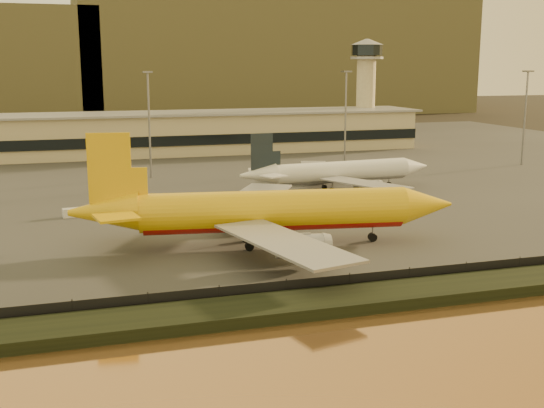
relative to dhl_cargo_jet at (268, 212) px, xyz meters
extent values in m
plane|color=black|center=(1.14, -10.71, -5.40)|extent=(900.00, 900.00, 0.00)
cube|color=black|center=(1.14, -27.71, -4.70)|extent=(320.00, 7.00, 1.40)
cube|color=#2D2D2D|center=(1.14, 84.29, -5.30)|extent=(320.00, 220.00, 0.20)
cube|color=black|center=(1.14, -23.71, -4.10)|extent=(300.00, 0.05, 2.20)
cube|color=tan|center=(1.14, 114.29, 0.80)|extent=(160.00, 22.00, 12.00)
cube|color=black|center=(1.14, 103.09, -0.20)|extent=(160.00, 0.60, 3.00)
cube|color=gray|center=(1.14, 114.29, 7.10)|extent=(164.00, 24.00, 0.60)
cylinder|color=tan|center=(71.14, 120.29, 9.80)|extent=(6.40, 6.40, 30.00)
cylinder|color=black|center=(71.14, 120.29, 26.55)|extent=(10.40, 10.40, 3.50)
cone|color=gray|center=(71.14, 120.29, 29.30)|extent=(11.20, 11.20, 2.00)
cylinder|color=gray|center=(71.14, 120.29, 24.00)|extent=(11.20, 11.20, 0.80)
cylinder|color=slate|center=(-8.86, 69.29, 7.30)|extent=(0.50, 0.50, 25.00)
cube|color=slate|center=(-8.86, 69.29, 20.00)|extent=(2.20, 2.20, 0.40)
cylinder|color=slate|center=(41.14, 67.29, 7.30)|extent=(0.50, 0.50, 25.00)
cube|color=slate|center=(41.14, 67.29, 20.00)|extent=(2.20, 2.20, 0.40)
cylinder|color=slate|center=(91.14, 61.29, 7.30)|extent=(0.50, 0.50, 25.00)
cube|color=slate|center=(91.14, 61.29, 20.00)|extent=(2.20, 2.20, 0.40)
cube|color=brown|center=(91.14, 329.29, 29.60)|extent=(220.00, 160.00, 70.00)
cylinder|color=#DDAA0B|center=(1.05, -0.16, 0.31)|extent=(40.58, 11.70, 5.80)
cylinder|color=#A01009|center=(1.05, -0.16, -0.70)|extent=(39.29, 10.27, 4.53)
cone|color=#DDAA0B|center=(24.77, -3.72, 0.31)|extent=(8.58, 6.90, 5.80)
cone|color=#DDAA0B|center=(-23.77, 3.57, 0.75)|extent=(10.79, 7.23, 5.80)
cube|color=#DDAA0B|center=(-22.67, 3.40, 7.13)|extent=(6.14, 1.37, 10.15)
cube|color=#DDAA0B|center=(-20.71, 8.97, 1.18)|extent=(7.45, 7.42, 0.35)
cube|color=#DDAA0B|center=(-22.43, -2.50, 1.18)|extent=(6.41, 6.35, 0.35)
cube|color=gray|center=(2.24, 15.29, -0.70)|extent=(19.48, 25.59, 0.35)
cylinder|color=gray|center=(4.44, 11.15, -2.30)|extent=(7.09, 4.15, 3.19)
cube|color=gray|center=(-2.34, -15.27, -0.70)|extent=(13.44, 26.23, 0.35)
cylinder|color=gray|center=(0.97, -11.96, -2.30)|extent=(7.09, 4.15, 3.19)
cylinder|color=black|center=(16.22, -2.43, -4.56)|extent=(1.41, 1.19, 1.28)
cylinder|color=slate|center=(16.22, -2.43, -3.89)|extent=(0.22, 0.22, 2.61)
cylinder|color=black|center=(-3.47, -2.12, -4.56)|extent=(1.41, 1.19, 1.28)
cylinder|color=slate|center=(-3.47, -2.12, -3.89)|extent=(0.22, 0.22, 2.61)
cylinder|color=black|center=(-2.70, 3.04, -4.56)|extent=(1.41, 1.19, 1.28)
cylinder|color=slate|center=(-2.70, 3.04, -3.89)|extent=(0.22, 0.22, 2.61)
cylinder|color=silver|center=(29.00, 40.29, -1.07)|extent=(31.52, 6.74, 4.34)
cylinder|color=gray|center=(29.00, 40.29, -1.83)|extent=(30.58, 5.72, 3.39)
cone|color=silver|center=(47.63, 41.73, -1.07)|extent=(6.40, 4.80, 4.34)
cone|color=silver|center=(9.51, 38.79, -0.74)|extent=(8.13, 4.93, 4.34)
cube|color=black|center=(10.38, 38.85, 4.03)|extent=(4.79, 0.71, 7.60)
cube|color=silver|center=(10.91, 43.25, -0.42)|extent=(5.19, 5.03, 0.26)
cube|color=silver|center=(11.58, 34.59, -0.42)|extent=(5.59, 5.47, 0.26)
cube|color=gray|center=(27.22, 52.14, -1.83)|extent=(11.70, 20.47, 0.26)
cylinder|color=gray|center=(29.61, 49.38, -3.02)|extent=(5.38, 2.78, 2.39)
cube|color=gray|center=(29.06, 28.32, -1.83)|extent=(14.14, 20.21, 0.26)
cylinder|color=gray|center=(31.00, 31.41, -3.02)|extent=(5.38, 2.78, 2.39)
cylinder|color=black|center=(40.91, 41.21, -4.72)|extent=(1.01, 0.83, 0.96)
cylinder|color=slate|center=(40.91, 41.21, -4.22)|extent=(0.23, 0.23, 1.95)
cylinder|color=black|center=(25.90, 38.09, -4.72)|extent=(1.01, 0.83, 0.96)
cylinder|color=slate|center=(25.90, 38.09, -4.22)|extent=(0.23, 0.23, 1.95)
cylinder|color=black|center=(25.60, 41.99, -4.72)|extent=(1.01, 0.83, 0.96)
cylinder|color=slate|center=(25.60, 41.99, -4.22)|extent=(0.23, 0.23, 1.95)
cube|color=#DDAA0B|center=(19.48, 17.67, -4.42)|extent=(3.77, 2.71, 1.55)
cube|color=silver|center=(-27.89, 29.05, -4.40)|extent=(3.73, 2.07, 1.60)
camera|label=1|loc=(-28.70, -95.74, 21.59)|focal=45.00mm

